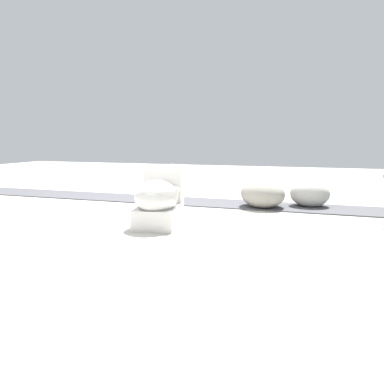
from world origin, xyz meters
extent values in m
plane|color=#B7B2A8|center=(0.00, 0.00, 0.00)|extent=(14.00, 14.00, 0.00)
cube|color=#4C4C51|center=(-1.14, 0.50, 0.01)|extent=(0.56, 8.00, 0.01)
cube|color=white|center=(0.03, 0.25, 0.09)|extent=(0.65, 0.44, 0.17)
ellipsoid|color=white|center=(0.13, 0.27, 0.26)|extent=(0.50, 0.43, 0.28)
cylinder|color=white|center=(0.13, 0.27, 0.32)|extent=(0.45, 0.45, 0.03)
cube|color=white|center=(-0.17, 0.21, 0.32)|extent=(0.24, 0.37, 0.30)
cube|color=white|center=(-0.17, 0.21, 0.49)|extent=(0.26, 0.39, 0.04)
cylinder|color=silver|center=(-0.19, 0.29, 0.51)|extent=(0.02, 0.02, 0.01)
ellipsoid|color=#B7B2AD|center=(-1.25, 1.48, 0.15)|extent=(0.38, 0.44, 0.29)
ellipsoid|color=gray|center=(-1.04, 1.00, 0.15)|extent=(0.67, 0.67, 0.30)
camera|label=1|loc=(2.98, 1.52, 0.75)|focal=35.00mm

